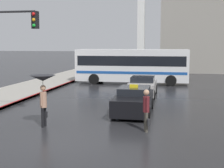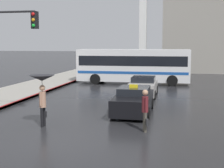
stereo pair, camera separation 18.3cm
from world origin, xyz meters
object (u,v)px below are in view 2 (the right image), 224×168
sedan_red (143,87)px  pedestrian_man (145,108)px  pedestrian_with_umbrella (42,85)px  taxi (134,101)px  city_bus (133,65)px

sedan_red → pedestrian_man: 9.16m
pedestrian_with_umbrella → pedestrian_man: bearing=-83.8°
taxi → sedan_red: size_ratio=1.06×
taxi → pedestrian_with_umbrella: size_ratio=1.87×
sedan_red → city_bus: 7.10m
sedan_red → city_bus: bearing=-76.6°
sedan_red → pedestrian_with_umbrella: (-3.51, -9.16, 1.23)m
pedestrian_with_umbrella → city_bus: bearing=-1.4°
taxi → pedestrian_with_umbrella: pedestrian_with_umbrella is taller
pedestrian_with_umbrella → taxi: bearing=-40.2°
pedestrian_man → sedan_red: bearing=169.9°
city_bus → sedan_red: bearing=12.7°
taxi → pedestrian_with_umbrella: bearing=44.4°
pedestrian_man → pedestrian_with_umbrella: bearing=-105.6°
taxi → pedestrian_man: (0.93, -3.44, 0.35)m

